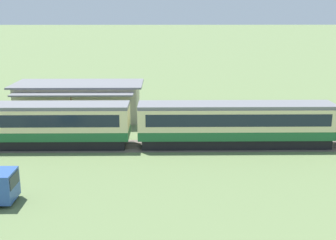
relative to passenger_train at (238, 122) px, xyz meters
The scene contains 3 objects.
passenger_train is the anchor object (origin of this frame).
railway_track 5.68m from the passenger_train, behind, with size 153.65×3.60×0.04m.
station_building 19.01m from the passenger_train, 148.60° to the left, with size 14.30×7.35×4.11m.
Camera 1 is at (-24.10, -37.40, 12.10)m, focal length 45.00 mm.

